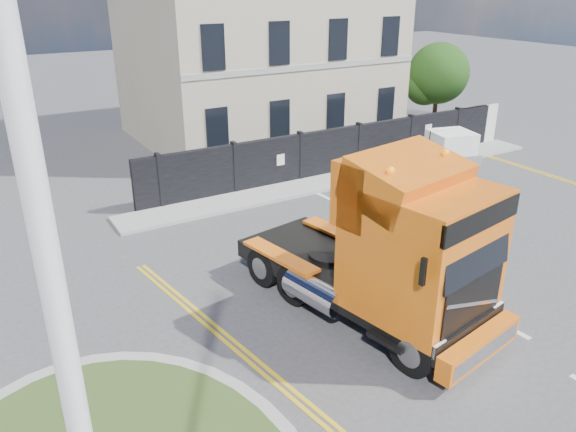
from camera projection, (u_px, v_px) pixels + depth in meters
ground at (352, 305)px, 14.58m from camera, size 120.00×120.00×0.00m
hoarding_fence at (350, 149)px, 24.39m from camera, size 18.80×0.25×2.00m
georgian_building at (256, 23)px, 28.19m from camera, size 12.30×10.30×12.80m
tree at (435, 76)px, 29.73m from camera, size 3.20×3.20×4.80m
pavement_far at (351, 177)px, 23.78m from camera, size 20.00×1.60×0.12m
truck at (396, 254)px, 13.09m from camera, size 3.84×7.42×4.24m
flatbed_pickup at (442, 148)px, 24.69m from camera, size 2.69×4.62×1.79m
lamppost_island at (78, 423)px, 4.53m from camera, size 0.27×0.54×8.68m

